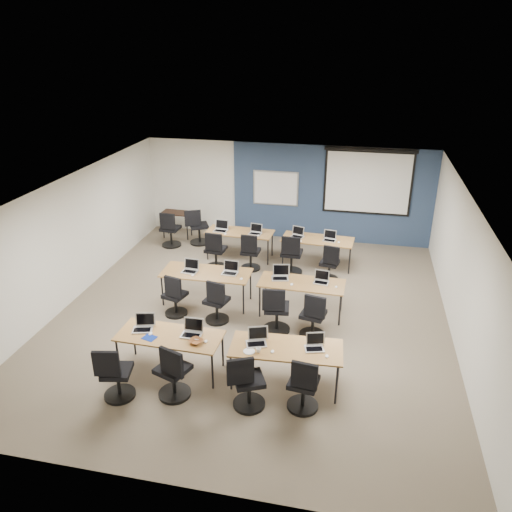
% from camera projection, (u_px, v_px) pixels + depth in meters
% --- Properties ---
extents(floor, '(8.00, 9.00, 0.02)m').
position_uv_depth(floor, '(252.00, 314.00, 10.52)').
color(floor, '#6B6354').
rests_on(floor, ground).
extents(ceiling, '(8.00, 9.00, 0.02)m').
position_uv_depth(ceiling, '(252.00, 190.00, 9.42)').
color(ceiling, white).
rests_on(ceiling, ground).
extents(wall_back, '(8.00, 0.04, 2.70)m').
position_uv_depth(wall_back, '(287.00, 192.00, 13.99)').
color(wall_back, beige).
rests_on(wall_back, ground).
extents(wall_front, '(8.00, 0.04, 2.70)m').
position_uv_depth(wall_front, '(171.00, 404.00, 5.95)').
color(wall_front, beige).
rests_on(wall_front, ground).
extents(wall_left, '(0.04, 9.00, 2.70)m').
position_uv_depth(wall_left, '(71.00, 239.00, 10.74)').
color(wall_left, beige).
rests_on(wall_left, ground).
extents(wall_right, '(0.04, 9.00, 2.70)m').
position_uv_depth(wall_right, '(463.00, 273.00, 9.21)').
color(wall_right, beige).
rests_on(wall_right, ground).
extents(blue_accent_panel, '(5.50, 0.04, 2.70)m').
position_uv_depth(blue_accent_panel, '(331.00, 195.00, 13.73)').
color(blue_accent_panel, '#3D5977').
rests_on(blue_accent_panel, wall_back).
extents(whiteboard, '(1.28, 0.03, 0.98)m').
position_uv_depth(whiteboard, '(276.00, 188.00, 13.94)').
color(whiteboard, '#A7B0B8').
rests_on(whiteboard, wall_back).
extents(projector_screen, '(2.40, 0.10, 1.82)m').
position_uv_depth(projector_screen, '(368.00, 178.00, 13.27)').
color(projector_screen, black).
rests_on(projector_screen, wall_back).
extents(training_table_front_left, '(1.79, 0.75, 0.73)m').
position_uv_depth(training_table_front_left, '(170.00, 337.00, 8.47)').
color(training_table_front_left, brown).
rests_on(training_table_front_left, floor).
extents(training_table_front_right, '(1.83, 0.76, 0.73)m').
position_uv_depth(training_table_front_right, '(286.00, 350.00, 8.13)').
color(training_table_front_right, brown).
rests_on(training_table_front_right, floor).
extents(training_table_mid_left, '(1.91, 0.80, 0.73)m').
position_uv_depth(training_table_mid_left, '(206.00, 274.00, 10.70)').
color(training_table_mid_left, '#A57438').
rests_on(training_table_mid_left, floor).
extents(training_table_mid_right, '(1.76, 0.73, 0.73)m').
position_uv_depth(training_table_mid_right, '(302.00, 284.00, 10.26)').
color(training_table_mid_right, olive).
rests_on(training_table_mid_right, floor).
extents(training_table_back_left, '(1.72, 0.72, 0.73)m').
position_uv_depth(training_table_back_left, '(240.00, 233.00, 12.89)').
color(training_table_back_left, '#A56A32').
rests_on(training_table_back_left, floor).
extents(training_table_back_right, '(1.77, 0.74, 0.73)m').
position_uv_depth(training_table_back_right, '(318.00, 241.00, 12.43)').
color(training_table_back_right, brown).
rests_on(training_table_back_right, floor).
extents(laptop_0, '(0.34, 0.29, 0.26)m').
position_uv_depth(laptop_0, '(144.00, 326.00, 8.60)').
color(laptop_0, '#A5A5AB').
rests_on(laptop_0, training_table_front_left).
extents(mouse_0, '(0.07, 0.11, 0.04)m').
position_uv_depth(mouse_0, '(151.00, 334.00, 8.46)').
color(mouse_0, white).
rests_on(mouse_0, training_table_front_left).
extents(task_chair_0, '(0.51, 0.51, 0.99)m').
position_uv_depth(task_chair_0, '(115.00, 377.00, 7.92)').
color(task_chair_0, black).
rests_on(task_chair_0, floor).
extents(laptop_1, '(0.34, 0.29, 0.26)m').
position_uv_depth(laptop_1, '(192.00, 331.00, 8.45)').
color(laptop_1, silver).
rests_on(laptop_1, training_table_front_left).
extents(mouse_1, '(0.08, 0.10, 0.03)m').
position_uv_depth(mouse_1, '(206.00, 341.00, 8.25)').
color(mouse_1, white).
rests_on(mouse_1, training_table_front_left).
extents(task_chair_1, '(0.56, 0.53, 1.01)m').
position_uv_depth(task_chair_1, '(173.00, 376.00, 7.94)').
color(task_chair_1, black).
rests_on(task_chair_1, floor).
extents(laptop_2, '(0.33, 0.28, 0.25)m').
position_uv_depth(laptop_2, '(257.00, 340.00, 8.21)').
color(laptop_2, '#B8B8C5').
rests_on(laptop_2, training_table_front_right).
extents(mouse_2, '(0.06, 0.10, 0.03)m').
position_uv_depth(mouse_2, '(272.00, 352.00, 7.99)').
color(mouse_2, white).
rests_on(mouse_2, training_table_front_right).
extents(task_chair_2, '(0.55, 0.51, 0.99)m').
position_uv_depth(task_chair_2, '(247.00, 386.00, 7.72)').
color(task_chair_2, black).
rests_on(task_chair_2, floor).
extents(laptop_3, '(0.31, 0.26, 0.24)m').
position_uv_depth(laptop_3, '(315.00, 345.00, 8.08)').
color(laptop_3, silver).
rests_on(laptop_3, training_table_front_right).
extents(mouse_3, '(0.07, 0.10, 0.03)m').
position_uv_depth(mouse_3, '(327.00, 356.00, 7.87)').
color(mouse_3, white).
rests_on(mouse_3, training_table_front_right).
extents(task_chair_3, '(0.50, 0.50, 0.98)m').
position_uv_depth(task_chair_3, '(303.00, 388.00, 7.67)').
color(task_chair_3, black).
rests_on(task_chair_3, floor).
extents(laptop_4, '(0.33, 0.28, 0.25)m').
position_uv_depth(laptop_4, '(190.00, 268.00, 10.70)').
color(laptop_4, '#B5B5B7').
rests_on(laptop_4, training_table_mid_left).
extents(mouse_4, '(0.07, 0.09, 0.03)m').
position_uv_depth(mouse_4, '(193.00, 275.00, 10.51)').
color(mouse_4, white).
rests_on(mouse_4, training_table_mid_left).
extents(task_chair_4, '(0.48, 0.47, 0.96)m').
position_uv_depth(task_chair_4, '(175.00, 299.00, 10.30)').
color(task_chair_4, black).
rests_on(task_chair_4, floor).
extents(laptop_5, '(0.33, 0.28, 0.25)m').
position_uv_depth(laptop_5, '(230.00, 270.00, 10.62)').
color(laptop_5, '#9D9EA8').
rests_on(laptop_5, training_table_mid_left).
extents(mouse_5, '(0.08, 0.11, 0.04)m').
position_uv_depth(mouse_5, '(241.00, 279.00, 10.36)').
color(mouse_5, white).
rests_on(mouse_5, training_table_mid_left).
extents(task_chair_5, '(0.49, 0.49, 0.97)m').
position_uv_depth(task_chair_5, '(217.00, 305.00, 10.06)').
color(task_chair_5, black).
rests_on(task_chair_5, floor).
extents(laptop_6, '(0.35, 0.30, 0.27)m').
position_uv_depth(laptop_6, '(280.00, 275.00, 10.41)').
color(laptop_6, '#BBBBC0').
rests_on(laptop_6, training_table_mid_right).
extents(mouse_6, '(0.09, 0.12, 0.04)m').
position_uv_depth(mouse_6, '(292.00, 284.00, 10.13)').
color(mouse_6, white).
rests_on(mouse_6, training_table_mid_right).
extents(task_chair_6, '(0.54, 0.54, 1.02)m').
position_uv_depth(task_chair_6, '(276.00, 313.00, 9.71)').
color(task_chair_6, black).
rests_on(task_chair_6, floor).
extents(laptop_7, '(0.30, 0.26, 0.23)m').
position_uv_depth(laptop_7, '(321.00, 280.00, 10.23)').
color(laptop_7, silver).
rests_on(laptop_7, training_table_mid_right).
extents(mouse_7, '(0.07, 0.10, 0.03)m').
position_uv_depth(mouse_7, '(336.00, 287.00, 10.03)').
color(mouse_7, white).
rests_on(mouse_7, training_table_mid_right).
extents(task_chair_7, '(0.50, 0.50, 0.99)m').
position_uv_depth(task_chair_7, '(313.00, 319.00, 9.54)').
color(task_chair_7, black).
rests_on(task_chair_7, floor).
extents(laptop_8, '(0.35, 0.30, 0.27)m').
position_uv_depth(laptop_8, '(221.00, 228.00, 12.92)').
color(laptop_8, silver).
rests_on(laptop_8, training_table_back_left).
extents(mouse_8, '(0.08, 0.11, 0.04)m').
position_uv_depth(mouse_8, '(225.00, 234.00, 12.69)').
color(mouse_8, white).
rests_on(mouse_8, training_table_back_left).
extents(task_chair_8, '(0.53, 0.53, 1.01)m').
position_uv_depth(task_chair_8, '(215.00, 253.00, 12.37)').
color(task_chair_8, black).
rests_on(task_chair_8, floor).
extents(laptop_9, '(0.31, 0.27, 0.24)m').
position_uv_depth(laptop_9, '(256.00, 231.00, 12.73)').
color(laptop_9, '#ACACB4').
rests_on(laptop_9, training_table_back_left).
extents(mouse_9, '(0.08, 0.11, 0.04)m').
position_uv_depth(mouse_9, '(258.00, 236.00, 12.59)').
color(mouse_9, white).
rests_on(mouse_9, training_table_back_left).
extents(task_chair_9, '(0.49, 0.49, 0.97)m').
position_uv_depth(task_chair_9, '(250.00, 255.00, 12.33)').
color(task_chair_9, black).
rests_on(task_chair_9, floor).
extents(laptop_10, '(0.31, 0.27, 0.24)m').
position_uv_depth(laptop_10, '(298.00, 234.00, 12.55)').
color(laptop_10, silver).
rests_on(laptop_10, training_table_back_right).
extents(mouse_10, '(0.08, 0.11, 0.04)m').
position_uv_depth(mouse_10, '(301.00, 241.00, 12.25)').
color(mouse_10, white).
rests_on(mouse_10, training_table_back_right).
extents(task_chair_10, '(0.56, 0.56, 1.03)m').
position_uv_depth(task_chair_10, '(291.00, 258.00, 12.11)').
color(task_chair_10, black).
rests_on(task_chair_10, floor).
extents(laptop_11, '(0.31, 0.27, 0.24)m').
position_uv_depth(laptop_11, '(330.00, 238.00, 12.32)').
color(laptop_11, silver).
rests_on(laptop_11, training_table_back_right).
extents(mouse_11, '(0.07, 0.10, 0.03)m').
position_uv_depth(mouse_11, '(339.00, 242.00, 12.19)').
color(mouse_11, white).
rests_on(mouse_11, training_table_back_right).
extents(task_chair_11, '(0.46, 0.46, 0.95)m').
position_uv_depth(task_chair_11, '(330.00, 266.00, 11.77)').
color(task_chair_11, black).
rests_on(task_chair_11, floor).
extents(blue_mousepad, '(0.27, 0.24, 0.01)m').
position_uv_depth(blue_mousepad, '(150.00, 338.00, 8.37)').
color(blue_mousepad, navy).
rests_on(blue_mousepad, training_table_front_left).
extents(snack_bowl, '(0.30, 0.30, 0.06)m').
position_uv_depth(snack_bowl, '(196.00, 341.00, 8.22)').
color(snack_bowl, brown).
rests_on(snack_bowl, training_table_front_left).
extents(snack_plate, '(0.22, 0.22, 0.01)m').
position_uv_depth(snack_plate, '(249.00, 351.00, 8.00)').
color(snack_plate, white).
rests_on(snack_plate, training_table_front_right).
extents(coffee_cup, '(0.07, 0.07, 0.06)m').
position_uv_depth(coffee_cup, '(258.00, 351.00, 7.96)').
color(coffee_cup, white).
rests_on(coffee_cup, snack_plate).
extents(utility_table, '(0.84, 0.47, 0.75)m').
position_uv_depth(utility_table, '(177.00, 216.00, 14.26)').
color(utility_table, black).
rests_on(utility_table, floor).
extents(spare_chair_a, '(0.60, 0.55, 1.03)m').
position_uv_depth(spare_chair_a, '(198.00, 230.00, 13.86)').
color(spare_chair_a, black).
rests_on(spare_chair_a, floor).
extents(spare_chair_b, '(0.54, 0.54, 1.01)m').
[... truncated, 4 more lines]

